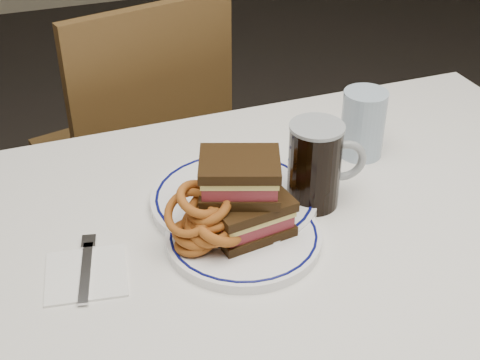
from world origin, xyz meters
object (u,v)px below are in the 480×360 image
object	(u,v)px
main_plate	(244,236)
far_plate	(234,199)
chair_far	(139,147)
reuben_sandwich	(244,196)
beer_mug	(316,164)

from	to	relation	value
main_plate	far_plate	distance (m)	0.10
far_plate	chair_far	bearing A→B (deg)	92.79
chair_far	main_plate	size ratio (longest dim) A/B	3.73
chair_far	reuben_sandwich	size ratio (longest dim) A/B	6.10
chair_far	beer_mug	bearing A→B (deg)	-76.93
main_plate	far_plate	xyz separation A→B (m)	(0.02, 0.10, 0.00)
reuben_sandwich	main_plate	bearing A→B (deg)	-115.93
main_plate	reuben_sandwich	bearing A→B (deg)	64.07
reuben_sandwich	beer_mug	size ratio (longest dim) A/B	1.00
main_plate	far_plate	world-z (taller)	far_plate
chair_far	main_plate	xyz separation A→B (m)	(0.01, -0.76, 0.26)
beer_mug	far_plate	xyz separation A→B (m)	(-0.13, 0.04, -0.07)
beer_mug	main_plate	bearing A→B (deg)	-158.69
reuben_sandwich	beer_mug	xyz separation A→B (m)	(0.15, 0.05, -0.00)
chair_far	main_plate	world-z (taller)	chair_far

